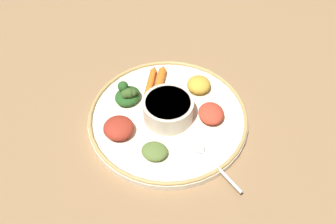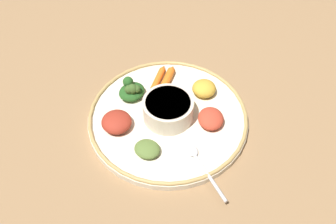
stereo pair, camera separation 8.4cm
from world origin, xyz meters
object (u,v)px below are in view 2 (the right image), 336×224
at_px(center_bowl, 168,109).
at_px(spoon, 199,162).
at_px(carrot_near_spoon, 168,78).
at_px(carrot_outer, 158,79).
at_px(greens_pile, 132,90).

distance_m(center_bowl, spoon, 0.13).
relative_size(spoon, carrot_near_spoon, 1.69).
relative_size(carrot_near_spoon, carrot_outer, 0.94).
bearing_deg(carrot_outer, carrot_near_spoon, 45.51).
bearing_deg(carrot_near_spoon, carrot_outer, -134.49).
bearing_deg(greens_pile, carrot_outer, 82.49).
bearing_deg(greens_pile, center_bowl, 7.35).
bearing_deg(center_bowl, spoon, -18.75).
xyz_separation_m(center_bowl, greens_pile, (-0.10, -0.01, -0.01)).
xyz_separation_m(center_bowl, spoon, (0.13, -0.04, -0.02)).
xyz_separation_m(greens_pile, carrot_outer, (0.01, 0.07, -0.01)).
bearing_deg(spoon, greens_pile, 172.47).
distance_m(spoon, carrot_outer, 0.24).
xyz_separation_m(center_bowl, carrot_near_spoon, (-0.07, 0.08, -0.02)).
relative_size(greens_pile, carrot_near_spoon, 0.76).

